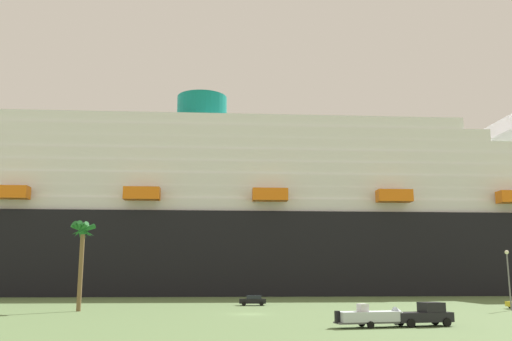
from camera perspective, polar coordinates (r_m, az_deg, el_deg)
ground_plane at (r=100.66m, az=-1.34°, el=-13.41°), size 600.00×600.00×0.00m
cruise_ship at (r=145.99m, az=5.86°, el=-5.61°), size 247.68×43.36×61.13m
pickup_truck at (r=56.68m, az=16.96°, el=-14.02°), size 5.89×3.15×2.20m
small_boat_on_trailer at (r=54.24m, az=12.18°, el=-14.50°), size 8.09×3.13×2.15m
palm_tree at (r=79.61m, az=-17.43°, el=-6.68°), size 3.47×3.39×12.02m
street_lamp at (r=85.08m, az=24.53°, el=-9.40°), size 0.56×0.56×8.15m
parked_car_black_coupe at (r=90.05m, az=-0.31°, el=-13.20°), size 4.29×2.32×1.58m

